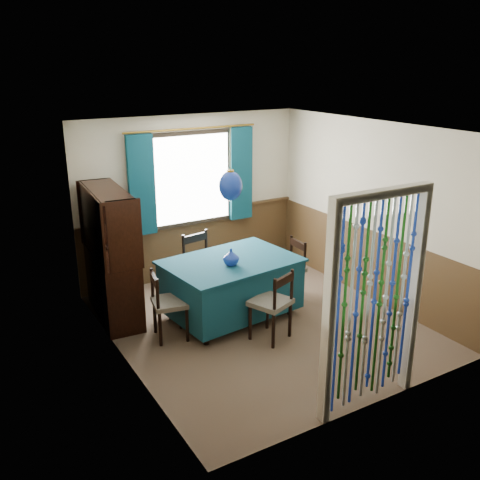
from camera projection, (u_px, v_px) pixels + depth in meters
floor at (261, 324)px, 6.93m from camera, size 4.00×4.00×0.00m
ceiling at (264, 128)px, 6.13m from camera, size 4.00×4.00×0.00m
wall_back at (191, 198)px, 8.16m from camera, size 3.60×0.00×3.60m
wall_front at (380, 289)px, 4.90m from camera, size 3.60×0.00×3.60m
wall_left at (119, 258)px, 5.66m from camera, size 0.00×4.00×4.00m
wall_right at (371, 212)px, 7.40m from camera, size 0.00×4.00×4.00m
wainscot_back at (193, 244)px, 8.39m from camera, size 3.60×0.00×3.60m
wainscot_front at (372, 360)px, 5.15m from camera, size 3.60×0.00×3.60m
wainscot_left at (126, 321)px, 5.91m from camera, size 0.00×4.00×4.00m
wainscot_right at (366, 262)px, 7.63m from camera, size 0.00×4.00×4.00m
window at (192, 179)px, 8.02m from camera, size 1.32×0.12×1.42m
doorway at (374, 307)px, 5.01m from camera, size 1.16×0.12×2.18m
dining_table at (231, 285)px, 6.98m from camera, size 1.78×1.33×0.80m
chair_near at (273, 303)px, 6.41m from camera, size 0.56×0.55×0.89m
chair_far at (202, 265)px, 7.51m from camera, size 0.54×0.53×0.95m
chair_left at (168, 303)px, 6.45m from camera, size 0.48×0.50×0.86m
chair_right at (289, 268)px, 7.55m from camera, size 0.43×0.45×0.87m
sideboard at (112, 274)px, 6.97m from camera, size 0.56×1.35×1.73m
pendant_lamp at (230, 186)px, 6.55m from camera, size 0.30×0.30×0.90m
vase_table at (231, 258)px, 6.68m from camera, size 0.23×0.23×0.19m
bowl_shelf at (120, 234)px, 6.58m from camera, size 0.24×0.24×0.05m
vase_sideboard at (108, 241)px, 7.09m from camera, size 0.21×0.21×0.21m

